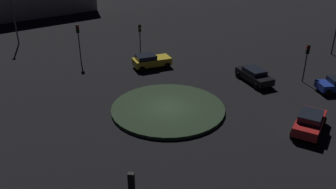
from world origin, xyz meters
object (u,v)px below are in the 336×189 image
at_px(car_yellow, 151,61).
at_px(car_red, 310,122).
at_px(traffic_light_north, 307,56).
at_px(streetlamp_southwest_near, 12,5).
at_px(traffic_light_west, 140,33).
at_px(car_black, 254,75).
at_px(traffic_light_southwest, 78,36).

xyz_separation_m(car_yellow, car_red, (16.62, 7.80, 0.04)).
relative_size(car_yellow, traffic_light_north, 1.09).
distance_m(car_yellow, streetlamp_southwest_near, 20.29).
bearing_deg(traffic_light_west, car_yellow, 6.12).
bearing_deg(traffic_light_north, car_yellow, -38.56).
xyz_separation_m(car_black, car_red, (9.56, -0.89, 0.09)).
bearing_deg(car_red, traffic_light_west, -110.99).
bearing_deg(traffic_light_southwest, car_black, 32.71).
bearing_deg(car_yellow, traffic_light_west, 86.87).
distance_m(car_black, traffic_light_west, 14.44).
height_order(car_black, traffic_light_west, traffic_light_west).
bearing_deg(car_red, traffic_light_southwest, -95.50).
height_order(car_yellow, traffic_light_west, traffic_light_west).
height_order(car_black, streetlamp_southwest_near, streetlamp_southwest_near).
distance_m(car_red, streetlamp_southwest_near, 37.80).
distance_m(car_red, traffic_light_west, 22.37).
relative_size(car_yellow, streetlamp_southwest_near, 0.51).
bearing_deg(car_black, streetlamp_southwest_near, -136.86).
bearing_deg(traffic_light_southwest, traffic_light_north, 36.22).
bearing_deg(car_red, car_yellow, -106.60).
bearing_deg(traffic_light_north, streetlamp_southwest_near, -44.94).
height_order(car_red, traffic_light_southwest, traffic_light_southwest).
distance_m(car_yellow, traffic_light_southwest, 8.42).
height_order(car_red, streetlamp_southwest_near, streetlamp_southwest_near).
bearing_deg(traffic_light_west, traffic_light_southwest, -81.53).
distance_m(car_red, traffic_light_southwest, 25.39).
bearing_deg(traffic_light_west, car_red, 25.54).
distance_m(traffic_light_west, streetlamp_southwest_near, 17.26).
height_order(traffic_light_west, traffic_light_southwest, traffic_light_southwest).
relative_size(car_yellow, car_red, 0.97).
distance_m(car_black, car_red, 9.60).
relative_size(car_yellow, traffic_light_southwest, 0.95).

